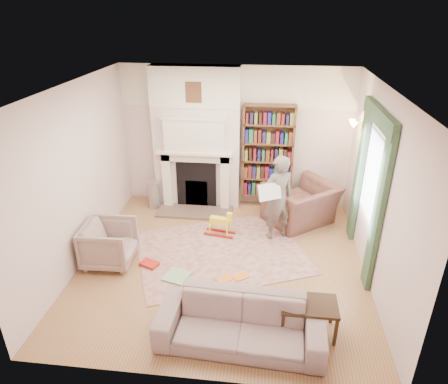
# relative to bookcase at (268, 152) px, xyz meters

# --- Properties ---
(floor) EXTENTS (4.50, 4.50, 0.00)m
(floor) POSITION_rel_bookcase_xyz_m (-0.65, -2.12, -1.18)
(floor) COLOR olive
(floor) RESTS_ON ground
(ceiling) EXTENTS (4.50, 4.50, 0.00)m
(ceiling) POSITION_rel_bookcase_xyz_m (-0.65, -2.12, 1.62)
(ceiling) COLOR white
(ceiling) RESTS_ON wall_back
(wall_back) EXTENTS (4.50, 0.00, 4.50)m
(wall_back) POSITION_rel_bookcase_xyz_m (-0.65, 0.13, 0.22)
(wall_back) COLOR silver
(wall_back) RESTS_ON floor
(wall_front) EXTENTS (4.50, 0.00, 4.50)m
(wall_front) POSITION_rel_bookcase_xyz_m (-0.65, -4.37, 0.22)
(wall_front) COLOR silver
(wall_front) RESTS_ON floor
(wall_left) EXTENTS (0.00, 4.50, 4.50)m
(wall_left) POSITION_rel_bookcase_xyz_m (-2.90, -2.12, 0.22)
(wall_left) COLOR silver
(wall_left) RESTS_ON floor
(wall_right) EXTENTS (0.00, 4.50, 4.50)m
(wall_right) POSITION_rel_bookcase_xyz_m (1.60, -2.12, 0.22)
(wall_right) COLOR silver
(wall_right) RESTS_ON floor
(fireplace) EXTENTS (1.70, 0.58, 2.80)m
(fireplace) POSITION_rel_bookcase_xyz_m (-1.40, -0.07, 0.21)
(fireplace) COLOR silver
(fireplace) RESTS_ON floor
(bookcase) EXTENTS (1.00, 0.24, 1.85)m
(bookcase) POSITION_rel_bookcase_xyz_m (0.00, 0.00, 0.00)
(bookcase) COLOR brown
(bookcase) RESTS_ON floor
(window) EXTENTS (0.02, 0.90, 1.30)m
(window) POSITION_rel_bookcase_xyz_m (1.58, -1.72, 0.27)
(window) COLOR silver
(window) RESTS_ON wall_right
(curtain_left) EXTENTS (0.07, 0.32, 2.40)m
(curtain_left) POSITION_rel_bookcase_xyz_m (1.55, -2.42, 0.02)
(curtain_left) COLOR #2F482E
(curtain_left) RESTS_ON floor
(curtain_right) EXTENTS (0.07, 0.32, 2.40)m
(curtain_right) POSITION_rel_bookcase_xyz_m (1.55, -1.02, 0.02)
(curtain_right) COLOR #2F482E
(curtain_right) RESTS_ON floor
(pelmet) EXTENTS (0.09, 1.70, 0.24)m
(pelmet) POSITION_rel_bookcase_xyz_m (1.54, -1.72, 1.20)
(pelmet) COLOR #2F482E
(pelmet) RESTS_ON wall_right
(wall_sconce) EXTENTS (0.20, 0.24, 0.24)m
(wall_sconce) POSITION_rel_bookcase_xyz_m (1.38, -0.62, 0.72)
(wall_sconce) COLOR gold
(wall_sconce) RESTS_ON wall_right
(rug) EXTENTS (3.28, 2.94, 0.01)m
(rug) POSITION_rel_bookcase_xyz_m (-0.71, -1.84, -1.17)
(rug) COLOR #C8B197
(rug) RESTS_ON floor
(armchair_reading) EXTENTS (1.58, 1.55, 0.77)m
(armchair_reading) POSITION_rel_bookcase_xyz_m (0.66, -0.63, -0.79)
(armchair_reading) COLOR #4F342A
(armchair_reading) RESTS_ON floor
(armchair_left) EXTENTS (0.80, 0.78, 0.71)m
(armchair_left) POSITION_rel_bookcase_xyz_m (-2.44, -2.32, -0.82)
(armchair_left) COLOR #A49A87
(armchair_left) RESTS_ON floor
(sofa) EXTENTS (2.07, 0.90, 0.59)m
(sofa) POSITION_rel_bookcase_xyz_m (-0.23, -3.76, -0.88)
(sofa) COLOR gray
(sofa) RESTS_ON floor
(man_reading) EXTENTS (0.68, 0.60, 1.56)m
(man_reading) POSITION_rel_bookcase_xyz_m (0.21, -1.23, -0.40)
(man_reading) COLOR #62554E
(man_reading) RESTS_ON floor
(newspaper) EXTENTS (0.41, 0.29, 0.27)m
(newspaper) POSITION_rel_bookcase_xyz_m (0.06, -1.43, -0.19)
(newspaper) COLOR white
(newspaper) RESTS_ON man_reading
(coffee_table) EXTENTS (0.70, 0.46, 0.45)m
(coffee_table) POSITION_rel_bookcase_xyz_m (0.61, -3.49, -0.95)
(coffee_table) COLOR #362012
(coffee_table) RESTS_ON floor
(paraffin_heater) EXTENTS (0.28, 0.28, 0.55)m
(paraffin_heater) POSITION_rel_bookcase_xyz_m (-2.27, -0.36, -0.90)
(paraffin_heater) COLOR #A4A5AB
(paraffin_heater) RESTS_ON floor
(rocking_horse) EXTENTS (0.58, 0.31, 0.48)m
(rocking_horse) POSITION_rel_bookcase_xyz_m (-0.80, -1.28, -0.94)
(rocking_horse) COLOR yellow
(rocking_horse) RESTS_ON rug
(board_game) EXTENTS (0.43, 0.43, 0.03)m
(board_game) POSITION_rel_bookcase_xyz_m (-1.30, -2.60, -1.15)
(board_game) COLOR #E4EC53
(board_game) RESTS_ON rug
(game_box_lid) EXTENTS (0.34, 0.29, 0.05)m
(game_box_lid) POSITION_rel_bookcase_xyz_m (-1.80, -2.35, -1.14)
(game_box_lid) COLOR red
(game_box_lid) RESTS_ON rug
(comic_annuals) EXTENTS (0.53, 0.39, 0.02)m
(comic_annuals) POSITION_rel_bookcase_xyz_m (-0.44, -2.53, -1.16)
(comic_annuals) COLOR red
(comic_annuals) RESTS_ON rug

